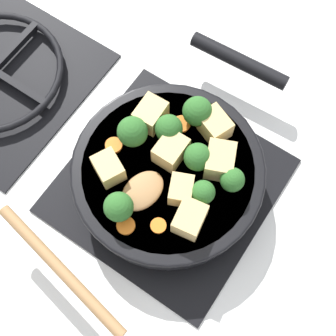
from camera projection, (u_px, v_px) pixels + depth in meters
name	position (u px, v px, depth m)	size (l,w,h in m)	color
ground_plane	(168.00, 186.00, 0.74)	(2.40, 2.40, 0.00)	white
front_burner_grate	(168.00, 183.00, 0.73)	(0.31, 0.31, 0.03)	black
skillet_pan	(169.00, 172.00, 0.69)	(0.38, 0.28, 0.05)	black
wooden_spoon	(97.00, 234.00, 0.63)	(0.21, 0.23, 0.02)	#A87A4C
tofu_cube_center_large	(181.00, 190.00, 0.64)	(0.04, 0.03, 0.03)	#DBB770
tofu_cube_near_handle	(151.00, 114.00, 0.68)	(0.05, 0.04, 0.04)	#DBB770
tofu_cube_east_chunk	(220.00, 161.00, 0.65)	(0.05, 0.04, 0.04)	#DBB770
tofu_cube_west_chunk	(214.00, 125.00, 0.68)	(0.05, 0.04, 0.04)	#DBB770
tofu_cube_back_piece	(171.00, 151.00, 0.66)	(0.05, 0.04, 0.04)	#DBB770
tofu_cube_front_piece	(190.00, 219.00, 0.62)	(0.05, 0.04, 0.04)	#DBB770
tofu_cube_mid_small	(109.00, 168.00, 0.65)	(0.04, 0.03, 0.03)	#DBB770
broccoli_floret_near_spoon	(203.00, 192.00, 0.63)	(0.03, 0.03, 0.04)	#709956
broccoli_floret_center_top	(133.00, 132.00, 0.66)	(0.04, 0.04, 0.05)	#709956
broccoli_floret_east_rim	(197.00, 111.00, 0.67)	(0.04, 0.04, 0.05)	#709956
broccoli_floret_west_rim	(169.00, 128.00, 0.66)	(0.04, 0.04, 0.05)	#709956
broccoli_floret_north_edge	(232.00, 180.00, 0.64)	(0.03, 0.03, 0.04)	#709956
broccoli_floret_south_cluster	(198.00, 157.00, 0.65)	(0.04, 0.04, 0.05)	#709956
broccoli_floret_mid_floret	(119.00, 207.00, 0.62)	(0.04, 0.04, 0.05)	#709956
carrot_slice_orange_thin	(129.00, 227.00, 0.64)	(0.03, 0.03, 0.01)	orange
carrot_slice_near_center	(181.00, 124.00, 0.69)	(0.03, 0.03, 0.01)	orange
carrot_slice_edge_slice	(158.00, 226.00, 0.64)	(0.02, 0.02, 0.01)	orange
carrot_slice_under_broccoli	(114.00, 145.00, 0.68)	(0.03, 0.03, 0.01)	orange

